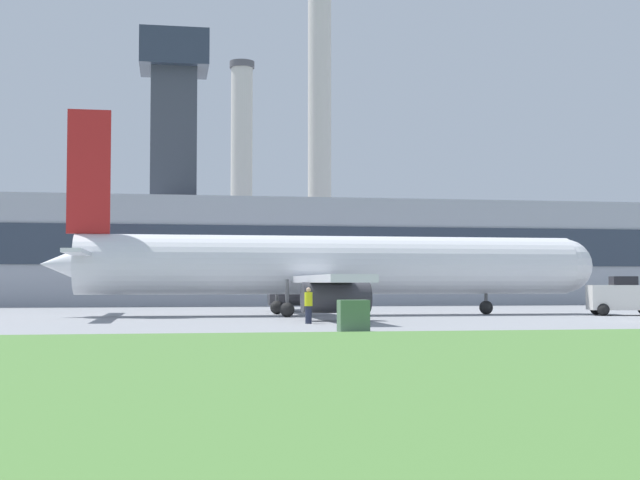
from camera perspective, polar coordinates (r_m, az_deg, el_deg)
The scene contains 8 objects.
ground_plane at distance 51.29m, azimuth 2.11°, elevation -4.84°, with size 400.00×400.00×0.00m, color gray.
terminal_building at distance 80.53m, azimuth -2.57°, elevation -0.61°, with size 64.31×16.00×24.06m.
smokestack_left at distance 110.27m, azimuth -5.05°, elevation 3.96°, with size 3.08×3.08×29.29m.
smokestack_right at distance 116.41m, azimuth -0.03°, elevation 7.04°, with size 3.49×3.49×43.14m.
airplane at distance 51.02m, azimuth 0.21°, elevation -1.68°, with size 32.03×26.41×11.43m.
pushback_tug at distance 54.01m, azimuth 18.86°, elevation -3.51°, with size 4.19×2.93×2.24m.
ground_crew_person at distance 40.64m, azimuth -0.74°, elevation -4.19°, with size 0.43×0.43×1.65m.
utility_cabinet at distance 33.89m, azimuth 2.15°, elevation -4.87°, with size 1.13×0.78×1.21m.
Camera 1 is at (-10.52, -50.17, 1.84)m, focal length 50.00 mm.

